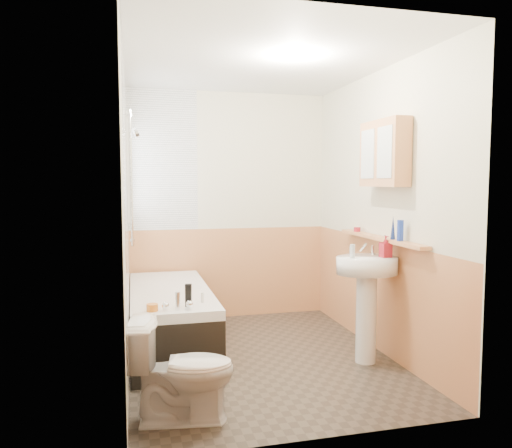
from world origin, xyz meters
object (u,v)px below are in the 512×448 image
object	(u,v)px
toilet	(182,371)
bathtub	(170,317)
pine_shelf	(380,238)
medicine_cabinet	(384,153)
sink	(367,287)

from	to	relation	value
toilet	bathtub	bearing A→B (deg)	7.35
bathtub	toilet	xyz separation A→B (m)	(-0.03, -1.43, 0.04)
pine_shelf	medicine_cabinet	bearing A→B (deg)	-107.24
sink	medicine_cabinet	xyz separation A→B (m)	(0.17, 0.07, 1.12)
toilet	pine_shelf	distance (m)	2.10
toilet	medicine_cabinet	distance (m)	2.39
sink	pine_shelf	distance (m)	0.47
bathtub	sink	bearing A→B (deg)	-25.82
pine_shelf	medicine_cabinet	world-z (taller)	medicine_cabinet
bathtub	medicine_cabinet	size ratio (longest dim) A/B	2.87
bathtub	medicine_cabinet	xyz separation A→B (m)	(1.74, -0.69, 1.47)
pine_shelf	bathtub	bearing A→B (deg)	161.37
sink	pine_shelf	bearing A→B (deg)	27.03
sink	pine_shelf	size ratio (longest dim) A/B	0.72
pine_shelf	medicine_cabinet	xyz separation A→B (m)	(-0.03, -0.09, 0.73)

